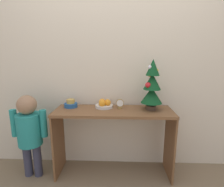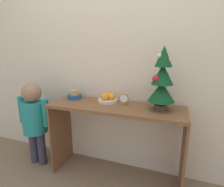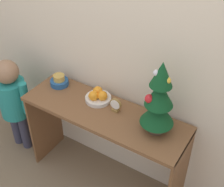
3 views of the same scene
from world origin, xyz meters
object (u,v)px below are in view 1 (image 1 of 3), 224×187
Objects in this scene: fruit_bowl at (104,104)px; child_figure at (29,129)px; desk_clock at (120,104)px; mini_tree at (152,86)px; singing_bowl at (71,104)px.

child_figure is at bearing -168.41° from fruit_bowl.
desk_clock is at bearing -11.73° from fruit_bowl.
mini_tree is 0.93m from singing_bowl.
fruit_bowl is at bearing 11.59° from child_figure.
fruit_bowl reaches higher than singing_bowl.
child_figure reaches higher than desk_clock.
fruit_bowl is (-0.52, 0.06, -0.23)m from mini_tree.
child_figure is (-0.99, -0.13, -0.26)m from desk_clock.
singing_bowl is at bearing 175.87° from mini_tree.
singing_bowl is (-0.38, 0.00, -0.00)m from fruit_bowl.
mini_tree reaches higher than singing_bowl.
desk_clock is (0.56, -0.04, 0.02)m from singing_bowl.
mini_tree is 0.57m from fruit_bowl.
singing_bowl is 0.57m from desk_clock.
child_figure is (-0.42, -0.17, -0.24)m from singing_bowl.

